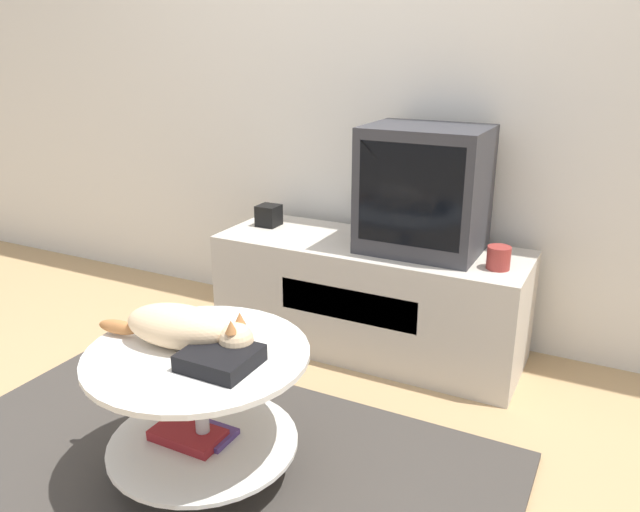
# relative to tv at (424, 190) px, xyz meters

# --- Properties ---
(ground_plane) EXTENTS (12.00, 12.00, 0.00)m
(ground_plane) POSITION_rel_tv_xyz_m (-0.35, -1.07, -0.76)
(ground_plane) COLOR tan
(wall_back) EXTENTS (8.00, 0.05, 2.60)m
(wall_back) POSITION_rel_tv_xyz_m (-0.35, 0.30, 0.54)
(wall_back) COLOR silver
(wall_back) RESTS_ON ground_plane
(rug) EXTENTS (1.94, 1.12, 0.02)m
(rug) POSITION_rel_tv_xyz_m (-0.35, -1.07, -0.75)
(rug) COLOR #3D3833
(rug) RESTS_ON ground_plane
(tv_stand) EXTENTS (1.37, 0.48, 0.50)m
(tv_stand) POSITION_rel_tv_xyz_m (-0.22, -0.03, -0.51)
(tv_stand) COLOR beige
(tv_stand) RESTS_ON ground_plane
(tv) EXTENTS (0.49, 0.38, 0.52)m
(tv) POSITION_rel_tv_xyz_m (0.00, 0.00, 0.00)
(tv) COLOR #333338
(tv) RESTS_ON tv_stand
(speaker) EXTENTS (0.10, 0.10, 0.10)m
(speaker) POSITION_rel_tv_xyz_m (-0.77, 0.01, -0.21)
(speaker) COLOR black
(speaker) RESTS_ON tv_stand
(mug) EXTENTS (0.09, 0.09, 0.09)m
(mug) POSITION_rel_tv_xyz_m (0.34, -0.09, -0.21)
(mug) COLOR #99332D
(mug) RESTS_ON tv_stand
(coffee_table) EXTENTS (0.68, 0.68, 0.44)m
(coffee_table) POSITION_rel_tv_xyz_m (-0.33, -1.11, -0.46)
(coffee_table) COLOR #B2B2B7
(coffee_table) RESTS_ON rug
(dvd_box) EXTENTS (0.20, 0.19, 0.05)m
(dvd_box) POSITION_rel_tv_xyz_m (-0.21, -1.15, -0.28)
(dvd_box) COLOR black
(dvd_box) RESTS_ON coffee_table
(cat) EXTENTS (0.53, 0.20, 0.13)m
(cat) POSITION_rel_tv_xyz_m (-0.37, -1.11, -0.24)
(cat) COLOR beige
(cat) RESTS_ON coffee_table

